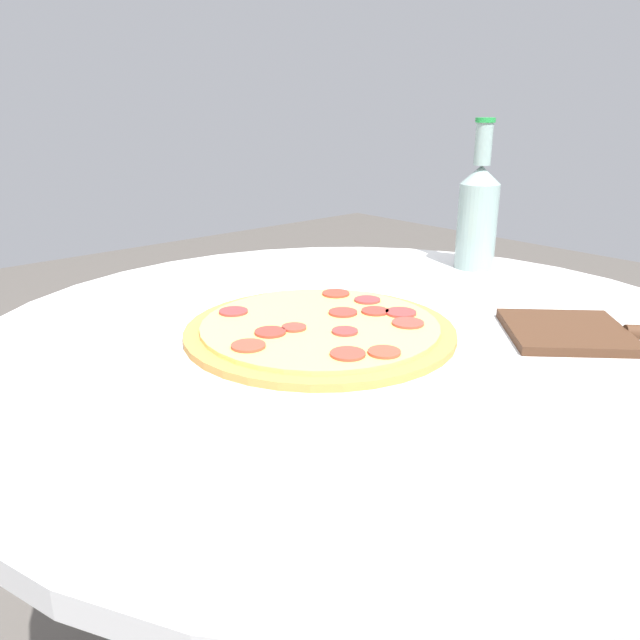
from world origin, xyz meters
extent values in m
cylinder|color=silver|center=(0.00, 0.00, 0.39)|extent=(0.11, 0.11, 0.73)
cylinder|color=silver|center=(0.00, 0.00, 0.77)|extent=(1.05, 1.05, 0.02)
cylinder|color=#B77F3D|center=(-0.03, -0.05, 0.78)|extent=(0.36, 0.36, 0.01)
cylinder|color=#EACC60|center=(-0.03, -0.05, 0.79)|extent=(0.31, 0.31, 0.01)
cylinder|color=#B73332|center=(0.02, 0.06, 0.80)|extent=(0.04, 0.04, 0.00)
cylinder|color=#A33334|center=(-0.06, 0.07, 0.80)|extent=(0.04, 0.04, 0.00)
cylinder|color=#A53B31|center=(0.05, 0.03, 0.80)|extent=(0.04, 0.04, 0.00)
cylinder|color=#A2322A|center=(-0.01, 0.04, 0.80)|extent=(0.04, 0.04, 0.00)
cylinder|color=#A23E2E|center=(-0.02, -0.17, 0.80)|extent=(0.04, 0.04, 0.00)
cylinder|color=#A23229|center=(-0.04, -0.12, 0.80)|extent=(0.04, 0.04, 0.00)
cylinder|color=#B83A2D|center=(0.07, -0.10, 0.80)|extent=(0.04, 0.04, 0.00)
cylinder|color=#B13F2D|center=(0.10, -0.06, 0.80)|extent=(0.04, 0.04, 0.00)
cylinder|color=#AF392E|center=(-0.04, -0.09, 0.80)|extent=(0.03, 0.03, 0.00)
cylinder|color=#A53432|center=(0.02, -0.05, 0.80)|extent=(0.03, 0.03, 0.00)
cylinder|color=#B13232|center=(-0.14, -0.11, 0.80)|extent=(0.04, 0.04, 0.00)
cylinder|color=#AF3527|center=(-0.11, 0.05, 0.80)|extent=(0.04, 0.04, 0.00)
cylinder|color=#BA332B|center=(-0.04, 0.00, 0.80)|extent=(0.04, 0.04, 0.00)
cylinder|color=gray|center=(-0.11, 0.40, 0.86)|extent=(0.07, 0.07, 0.15)
cone|color=gray|center=(-0.11, 0.40, 0.95)|extent=(0.07, 0.07, 0.03)
cylinder|color=gray|center=(-0.11, 0.40, 1.00)|extent=(0.03, 0.03, 0.07)
cylinder|color=#1E8438|center=(-0.11, 0.40, 1.04)|extent=(0.03, 0.03, 0.01)
cube|color=#422819|center=(0.19, 0.19, 0.78)|extent=(0.21, 0.21, 0.01)
camera|label=1|loc=(0.55, -0.56, 1.07)|focal=35.00mm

